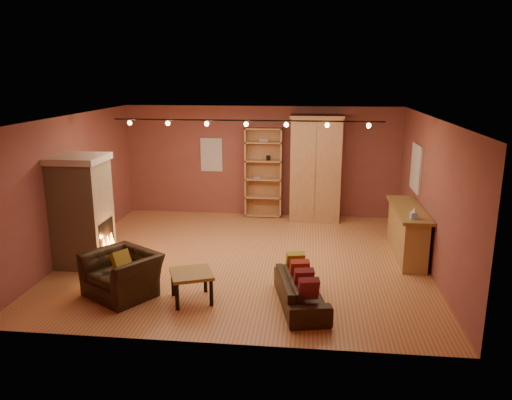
# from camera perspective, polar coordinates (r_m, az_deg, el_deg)

# --- Properties ---
(floor) EXTENTS (7.00, 7.00, 0.00)m
(floor) POSITION_cam_1_polar(r_m,az_deg,el_deg) (10.04, -1.21, -6.68)
(floor) COLOR #A16439
(floor) RESTS_ON ground
(ceiling) EXTENTS (7.00, 7.00, 0.00)m
(ceiling) POSITION_cam_1_polar(r_m,az_deg,el_deg) (9.41, -1.30, 9.46)
(ceiling) COLOR brown
(ceiling) RESTS_ON back_wall
(back_wall) EXTENTS (7.00, 0.02, 2.80)m
(back_wall) POSITION_cam_1_polar(r_m,az_deg,el_deg) (12.79, 0.66, 4.43)
(back_wall) COLOR brown
(back_wall) RESTS_ON floor
(left_wall) EXTENTS (0.02, 6.50, 2.80)m
(left_wall) POSITION_cam_1_polar(r_m,az_deg,el_deg) (10.66, -20.26, 1.53)
(left_wall) COLOR brown
(left_wall) RESTS_ON floor
(right_wall) EXTENTS (0.02, 6.50, 2.80)m
(right_wall) POSITION_cam_1_polar(r_m,az_deg,el_deg) (9.81, 19.46, 0.55)
(right_wall) COLOR brown
(right_wall) RESTS_ON floor
(fireplace) EXTENTS (1.01, 0.98, 2.12)m
(fireplace) POSITION_cam_1_polar(r_m,az_deg,el_deg) (10.01, -19.24, -1.17)
(fireplace) COLOR tan
(fireplace) RESTS_ON floor
(back_window) EXTENTS (0.56, 0.04, 0.86)m
(back_window) POSITION_cam_1_polar(r_m,az_deg,el_deg) (12.94, -5.11, 5.16)
(back_window) COLOR beige
(back_window) RESTS_ON back_wall
(bookcase) EXTENTS (0.93, 0.36, 2.28)m
(bookcase) POSITION_cam_1_polar(r_m,az_deg,el_deg) (12.71, 0.88, 3.26)
(bookcase) COLOR tan
(bookcase) RESTS_ON floor
(armoire) EXTENTS (1.28, 0.73, 2.62)m
(armoire) POSITION_cam_1_polar(r_m,az_deg,el_deg) (12.42, 6.82, 3.63)
(armoire) COLOR tan
(armoire) RESTS_ON floor
(bar_counter) EXTENTS (0.57, 2.11, 1.01)m
(bar_counter) POSITION_cam_1_polar(r_m,az_deg,el_deg) (10.44, 16.86, -3.49)
(bar_counter) COLOR tan
(bar_counter) RESTS_ON floor
(tissue_box) EXTENTS (0.13, 0.13, 0.23)m
(tissue_box) POSITION_cam_1_polar(r_m,az_deg,el_deg) (9.55, 17.63, -1.54)
(tissue_box) COLOR #86ADD7
(tissue_box) RESTS_ON bar_counter
(right_window) EXTENTS (0.05, 0.90, 1.00)m
(right_window) POSITION_cam_1_polar(r_m,az_deg,el_deg) (11.09, 17.84, 3.52)
(right_window) COLOR beige
(right_window) RESTS_ON right_wall
(loveseat) EXTENTS (0.81, 1.71, 0.71)m
(loveseat) POSITION_cam_1_polar(r_m,az_deg,el_deg) (8.03, 5.18, -9.67)
(loveseat) COLOR black
(loveseat) RESTS_ON floor
(armchair) EXTENTS (1.32, 1.21, 0.97)m
(armchair) POSITION_cam_1_polar(r_m,az_deg,el_deg) (8.59, -15.09, -7.42)
(armchair) COLOR black
(armchair) RESTS_ON floor
(coffee_table) EXTENTS (0.84, 0.84, 0.49)m
(coffee_table) POSITION_cam_1_polar(r_m,az_deg,el_deg) (8.18, -7.38, -8.66)
(coffee_table) COLOR olive
(coffee_table) RESTS_ON floor
(track_rail) EXTENTS (5.20, 0.09, 0.13)m
(track_rail) POSITION_cam_1_polar(r_m,az_deg,el_deg) (9.61, -1.14, 8.86)
(track_rail) COLOR black
(track_rail) RESTS_ON ceiling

